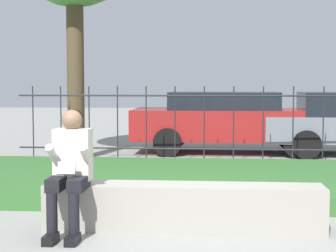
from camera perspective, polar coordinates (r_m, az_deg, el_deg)
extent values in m
plane|color=gray|center=(6.10, 2.77, -10.49)|extent=(60.00, 60.00, 0.00)
cube|color=gray|center=(6.04, 1.58, -8.23)|extent=(2.96, 0.46, 0.49)
cube|color=slate|center=(6.09, 1.57, -10.11)|extent=(2.84, 0.42, 0.08)
cube|color=black|center=(5.70, -11.85, -11.16)|extent=(0.11, 0.26, 0.09)
cylinder|color=black|center=(5.70, -11.71, -8.64)|extent=(0.11, 0.11, 0.40)
cube|color=black|center=(5.84, -11.16, -5.71)|extent=(0.15, 0.42, 0.13)
cube|color=black|center=(5.64, -9.66, -11.29)|extent=(0.11, 0.26, 0.09)
cylinder|color=black|center=(5.64, -9.54, -8.74)|extent=(0.11, 0.11, 0.40)
cube|color=black|center=(5.79, -9.06, -5.78)|extent=(0.15, 0.42, 0.13)
cube|color=beige|center=(5.97, -9.63, -2.85)|extent=(0.38, 0.24, 0.54)
sphere|color=#8C664C|center=(5.92, -9.73, 0.63)|extent=(0.21, 0.21, 0.21)
cylinder|color=beige|center=(5.86, -11.64, -2.82)|extent=(0.08, 0.29, 0.24)
cylinder|color=beige|center=(5.78, -8.38, -2.88)|extent=(0.08, 0.29, 0.24)
cube|color=beige|center=(5.74, -10.27, -4.26)|extent=(0.18, 0.09, 0.13)
cube|color=#33662D|center=(8.42, 3.35, -5.57)|extent=(9.30, 3.40, 0.23)
cylinder|color=#232326|center=(10.84, 3.68, -2.34)|extent=(7.30, 0.03, 0.03)
cylinder|color=#232326|center=(10.77, 3.71, 3.10)|extent=(7.30, 0.03, 0.03)
cylinder|color=#232326|center=(11.37, -13.54, 0.15)|extent=(0.02, 0.02, 1.51)
cylinder|color=#232326|center=(11.20, -10.81, 0.14)|extent=(0.02, 0.02, 1.51)
cylinder|color=#232326|center=(11.07, -8.01, 0.12)|extent=(0.02, 0.02, 1.51)
cylinder|color=#232326|center=(10.95, -5.15, 0.10)|extent=(0.02, 0.02, 1.51)
cylinder|color=#232326|center=(10.87, -2.23, 0.08)|extent=(0.02, 0.02, 1.51)
cylinder|color=#232326|center=(10.82, 0.72, 0.07)|extent=(0.02, 0.02, 1.51)
cylinder|color=#232326|center=(10.79, 3.69, 0.05)|extent=(0.02, 0.02, 1.51)
cylinder|color=#232326|center=(10.80, 6.67, 0.03)|extent=(0.02, 0.02, 1.51)
cylinder|color=#232326|center=(10.83, 9.64, 0.01)|extent=(0.02, 0.02, 1.51)
cylinder|color=#232326|center=(10.89, 12.58, -0.01)|extent=(0.02, 0.02, 1.51)
cylinder|color=#232326|center=(10.98, 15.48, -0.03)|extent=(0.02, 0.02, 1.51)
cylinder|color=black|center=(11.94, 13.90, -1.85)|extent=(0.61, 0.22, 0.60)
cylinder|color=black|center=(13.71, 12.91, -1.05)|extent=(0.61, 0.22, 0.60)
cube|color=maroon|center=(12.73, 6.48, 0.18)|extent=(4.45, 1.77, 0.68)
cube|color=black|center=(12.70, 5.70, 2.59)|extent=(2.46, 1.54, 0.39)
cylinder|color=black|center=(12.03, 13.06, -1.76)|extent=(0.62, 0.21, 0.61)
cylinder|color=black|center=(13.68, 12.17, -1.02)|extent=(0.62, 0.21, 0.61)
cylinder|color=black|center=(11.99, -0.05, -1.67)|extent=(0.62, 0.21, 0.61)
cylinder|color=black|center=(13.64, 0.65, -0.94)|extent=(0.62, 0.21, 0.61)
cylinder|color=#4C3D28|center=(11.59, -9.38, 5.82)|extent=(0.35, 0.35, 3.74)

